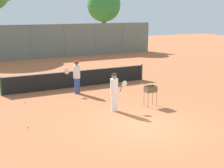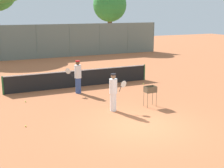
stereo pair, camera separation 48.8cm
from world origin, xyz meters
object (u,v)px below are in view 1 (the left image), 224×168
player_red_cap (77,77)px  ball_cart (151,91)px  tennis_net (79,78)px  player_white_outfit (114,92)px

player_red_cap → ball_cart: (2.41, -3.97, -0.19)m
tennis_net → ball_cart: bearing=-72.0°
tennis_net → ball_cart: size_ratio=9.08×
player_white_outfit → ball_cart: (1.95, -0.13, -0.14)m
ball_cart → tennis_net: bearing=108.0°
tennis_net → ball_cart: 5.69m
player_red_cap → ball_cart: 4.64m
player_white_outfit → player_red_cap: bearing=95.7°
tennis_net → player_white_outfit: 5.30m
player_red_cap → ball_cart: bearing=140.8°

